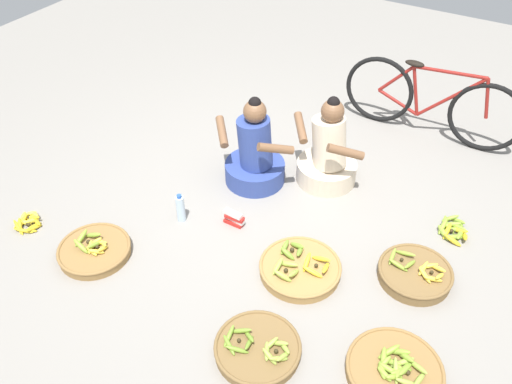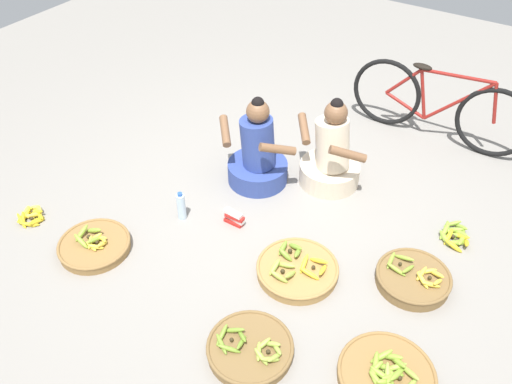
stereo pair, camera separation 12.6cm
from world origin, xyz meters
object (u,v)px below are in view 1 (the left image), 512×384
loose_bananas_near_vendor (453,230)px  packet_carton_stack (234,218)px  vendor_woman_front (255,155)px  loose_bananas_front_left (28,222)px  bicycle_leaning (430,102)px  banana_basket_back_left (300,268)px  banana_basket_mid_left (395,370)px  banana_basket_front_center (415,273)px  banana_basket_front_right (94,250)px  vendor_woman_behind (328,155)px  banana_basket_back_right (258,348)px  water_bottle (181,208)px

loose_bananas_near_vendor → packet_carton_stack: bearing=-152.7°
vendor_woman_front → loose_bananas_front_left: bearing=-131.8°
bicycle_leaning → banana_basket_back_left: (-0.22, -2.23, -0.31)m
bicycle_leaning → banana_basket_mid_left: size_ratio=2.88×
loose_bananas_front_left → banana_basket_mid_left: bearing=3.9°
packet_carton_stack → banana_basket_front_center: bearing=7.1°
loose_bananas_front_left → packet_carton_stack: 1.64m
vendor_woman_front → bicycle_leaning: size_ratio=0.48×
vendor_woman_front → banana_basket_front_right: vendor_woman_front is taller
banana_basket_back_left → loose_bananas_front_left: (-2.09, -0.65, -0.02)m
vendor_woman_behind → banana_basket_mid_left: 1.94m
vendor_woman_behind → banana_basket_back_right: (0.38, -1.81, -0.22)m
vendor_woman_behind → loose_bananas_front_left: bearing=-136.0°
banana_basket_back_right → banana_basket_front_right: bearing=175.7°
vendor_woman_front → banana_basket_front_right: (-0.58, -1.38, -0.22)m
banana_basket_back_left → loose_bananas_front_left: size_ratio=2.30×
banana_basket_mid_left → banana_basket_back_left: size_ratio=0.99×
bicycle_leaning → banana_basket_front_right: bicycle_leaning is taller
vendor_woman_behind → banana_basket_back_right: 1.87m
banana_basket_front_center → packet_carton_stack: banana_basket_front_center is taller
vendor_woman_front → banana_basket_mid_left: vendor_woman_front is taller
banana_basket_front_center → loose_bananas_near_vendor: bearing=79.7°
banana_basket_front_center → loose_bananas_near_vendor: size_ratio=1.68×
bicycle_leaning → banana_basket_mid_left: 2.77m
vendor_woman_front → vendor_woman_behind: same height
banana_basket_back_right → water_bottle: 1.38m
loose_bananas_front_left → loose_bananas_near_vendor: loose_bananas_near_vendor is taller
vendor_woman_behind → water_bottle: size_ratio=3.18×
bicycle_leaning → loose_bananas_front_left: size_ratio=6.58×
bicycle_leaning → loose_bananas_front_left: (-2.32, -2.88, -0.33)m
banana_basket_back_left → packet_carton_stack: banana_basket_back_left is taller
loose_bananas_near_vendor → water_bottle: size_ratio=1.22×
banana_basket_front_right → loose_bananas_near_vendor: (2.25, 1.60, -0.01)m
banana_basket_back_right → loose_bananas_front_left: 2.17m
vendor_woman_front → banana_basket_front_center: (1.56, -0.39, -0.21)m
banana_basket_front_right → loose_bananas_front_left: (-0.69, -0.03, -0.02)m
vendor_woman_front → packet_carton_stack: size_ratio=4.64×
banana_basket_front_center → vendor_woman_behind: bearing=145.3°
vendor_woman_front → packet_carton_stack: bearing=-75.6°
bicycle_leaning → banana_basket_front_right: 3.30m
vendor_woman_front → loose_bananas_near_vendor: vendor_woman_front is taller
vendor_woman_behind → packet_carton_stack: 0.99m
banana_basket_mid_left → banana_basket_front_right: banana_basket_mid_left is taller
loose_bananas_near_vendor → loose_bananas_front_left: bearing=-150.9°
banana_basket_front_center → loose_bananas_near_vendor: banana_basket_front_center is taller
vendor_woman_front → loose_bananas_near_vendor: size_ratio=2.61×
banana_basket_back_right → loose_bananas_near_vendor: (0.77, 1.71, -0.01)m
banana_basket_back_right → loose_bananas_near_vendor: banana_basket_back_right is taller
banana_basket_back_right → banana_basket_front_center: bearing=59.2°
banana_basket_mid_left → water_bottle: (-1.94, 0.47, 0.07)m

